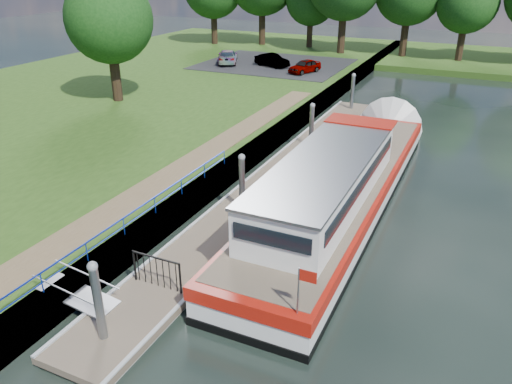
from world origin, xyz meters
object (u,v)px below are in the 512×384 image
at_px(pontoon, 281,176).
at_px(car_a, 305,66).
at_px(car_c, 228,57).
at_px(barge, 344,181).
at_px(car_b, 272,60).

height_order(pontoon, car_a, car_a).
relative_size(car_a, car_c, 0.77).
relative_size(pontoon, car_a, 8.57).
height_order(pontoon, car_c, car_c).
height_order(car_a, car_c, car_c).
distance_m(pontoon, barge, 3.91).
relative_size(pontoon, car_c, 6.59).
xyz_separation_m(car_b, car_c, (-4.69, -0.35, 0.05)).
xyz_separation_m(pontoon, car_b, (-10.62, 23.51, 1.26)).
height_order(barge, car_c, barge).
relative_size(pontoon, barge, 1.42).
distance_m(car_a, car_b, 4.15).
bearing_deg(car_b, pontoon, -135.19).
distance_m(car_b, car_c, 4.70).
distance_m(barge, car_b, 28.56).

